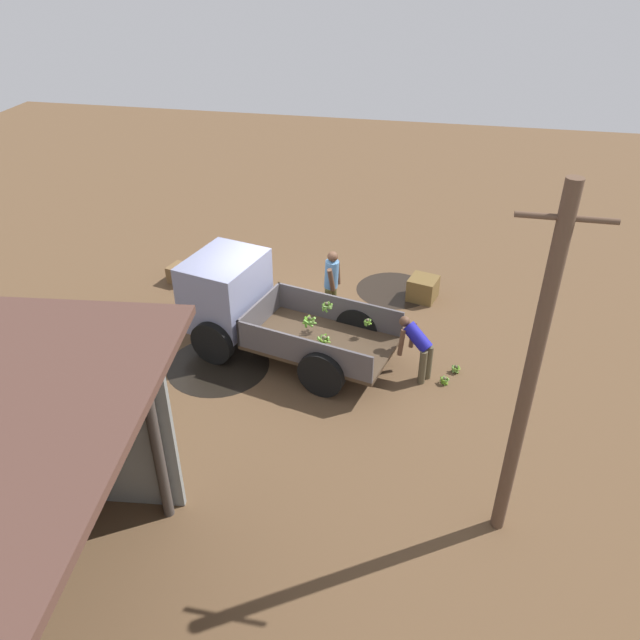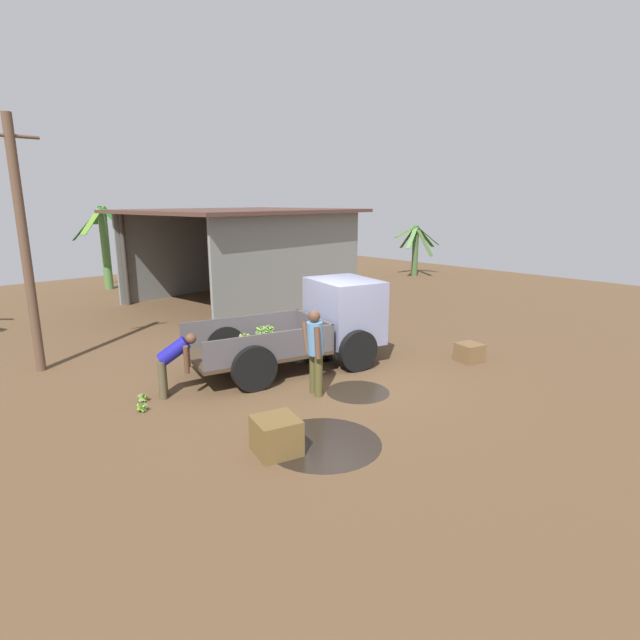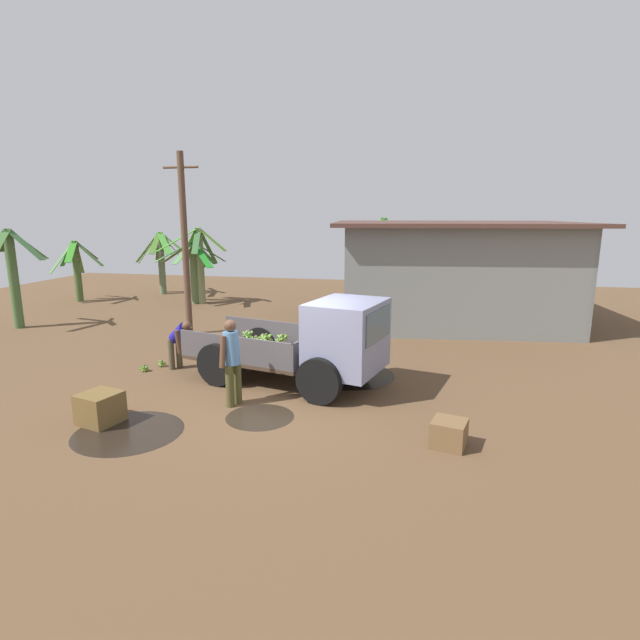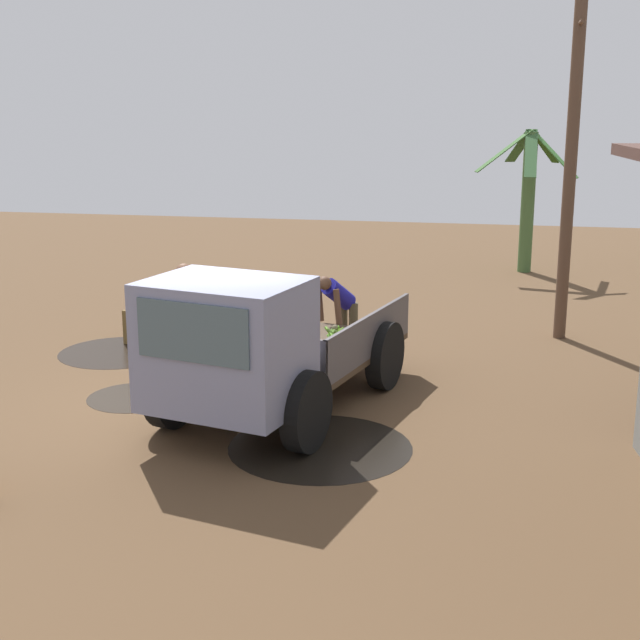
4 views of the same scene
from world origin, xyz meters
The scene contains 19 objects.
ground centered at (0.00, 0.00, 0.00)m, with size 36.00×36.00×0.00m, color brown.
mud_patch_0 centered at (0.99, 1.48, 0.00)m, with size 2.09×2.09×0.01m, color black.
mud_patch_1 centered at (-2.21, -2.33, 0.00)m, with size 1.83×1.83×0.01m, color black.
mud_patch_2 centered at (-0.23, -1.25, 0.00)m, with size 1.25×1.25×0.01m, color #2C241A.
cargo_truck centered at (0.60, 0.56, 0.99)m, with size 4.58×2.76×1.91m.
warehouse_shed centered at (3.93, 8.11, 2.42)m, with size 8.51×7.09×3.36m.
utility_pole centered at (-4.43, 4.45, 2.75)m, with size 1.08×0.20×5.39m.
banana_palm_0 centered at (-6.37, 9.42, 1.63)m, with size 2.51×2.22×3.07m.
banana_palm_1 centered at (0.64, 13.92, 1.81)m, with size 2.32×2.86×3.45m.
banana_palm_2 centered at (-6.59, 9.37, 1.39)m, with size 2.77×2.39×2.53m.
banana_palm_3 centered at (-9.16, 11.36, 1.56)m, with size 2.70×2.54×2.82m.
banana_palm_5 centered at (-10.20, 4.03, 1.68)m, with size 2.12×2.23×3.17m.
banana_palm_6 centered at (-11.61, 8.82, 1.36)m, with size 2.02×2.25×2.54m.
person_foreground_visitor centered at (-0.94, -0.76, 0.93)m, with size 0.41×0.65×1.68m.
person_worker_loading centered at (-2.96, 1.02, 0.74)m, with size 0.74×0.68×1.23m.
banana_bunch_on_ground_0 centered at (-3.76, 0.75, 0.08)m, with size 0.20×0.19×0.16m.
banana_bunch_on_ground_1 centered at (-3.55, 1.18, 0.09)m, with size 0.20×0.20×0.17m.
wooden_crate_0 centered at (-2.91, -2.07, 0.27)m, with size 0.63×0.63×0.55m, color brown.
wooden_crate_1 centered at (3.09, -1.72, 0.21)m, with size 0.52×0.52×0.43m, color brown.
Camera 3 is at (2.61, -9.36, 3.64)m, focal length 28.00 mm.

